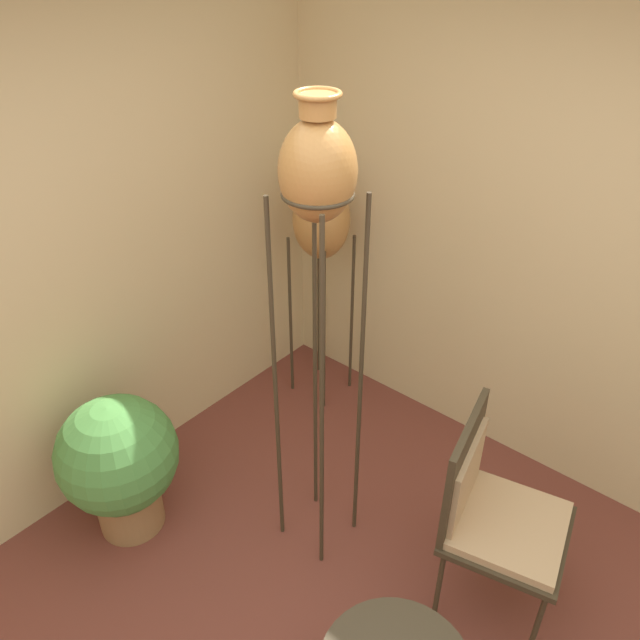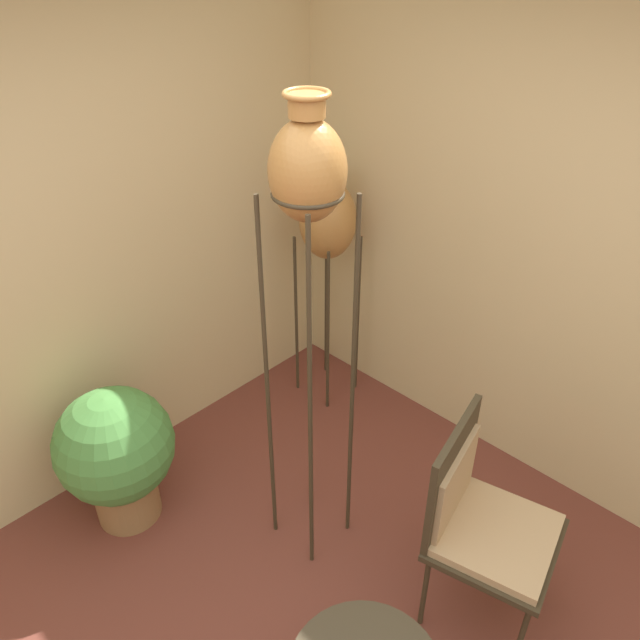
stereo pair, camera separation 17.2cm
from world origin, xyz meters
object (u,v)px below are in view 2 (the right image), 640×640
(vase_stand_tall, at_px, (308,190))
(chair, at_px, (479,515))
(potted_plant, at_px, (116,452))
(vase_stand_medium, at_px, (328,222))

(vase_stand_tall, distance_m, chair, 1.55)
(vase_stand_tall, relative_size, chair, 2.21)
(vase_stand_tall, bearing_deg, potted_plant, 127.72)
(vase_stand_medium, relative_size, chair, 1.54)
(vase_stand_tall, xyz_separation_m, potted_plant, (-0.61, 0.79, -1.44))
(vase_stand_tall, height_order, vase_stand_medium, vase_stand_tall)
(vase_stand_medium, height_order, potted_plant, vase_stand_medium)
(vase_stand_medium, bearing_deg, vase_stand_tall, -140.40)
(chair, bearing_deg, vase_stand_medium, 52.87)
(vase_stand_medium, xyz_separation_m, chair, (-0.70, -1.56, -0.65))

